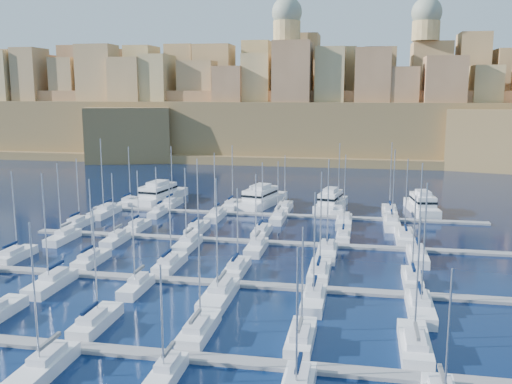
% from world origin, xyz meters
% --- Properties ---
extents(ground, '(600.00, 600.00, 0.00)m').
position_xyz_m(ground, '(0.00, 0.00, 0.00)').
color(ground, black).
rests_on(ground, ground).
extents(pontoon_near, '(84.00, 2.00, 0.40)m').
position_xyz_m(pontoon_near, '(0.00, -34.00, 0.20)').
color(pontoon_near, slate).
rests_on(pontoon_near, ground).
extents(pontoon_mid_near, '(84.00, 2.00, 0.40)m').
position_xyz_m(pontoon_mid_near, '(0.00, -12.00, 0.20)').
color(pontoon_mid_near, slate).
rests_on(pontoon_mid_near, ground).
extents(pontoon_mid_far, '(84.00, 2.00, 0.40)m').
position_xyz_m(pontoon_mid_far, '(0.00, 10.00, 0.20)').
color(pontoon_mid_far, slate).
rests_on(pontoon_mid_far, ground).
extents(pontoon_far, '(84.00, 2.00, 0.40)m').
position_xyz_m(pontoon_far, '(0.00, 32.00, 0.20)').
color(pontoon_far, slate).
rests_on(pontoon_far, ground).
extents(sailboat_2, '(2.69, 8.96, 13.77)m').
position_xyz_m(sailboat_2, '(-11.88, -28.63, 0.74)').
color(sailboat_2, white).
rests_on(sailboat_2, ground).
extents(sailboat_3, '(2.71, 9.05, 13.72)m').
position_xyz_m(sailboat_3, '(0.08, -28.59, 0.74)').
color(sailboat_3, white).
rests_on(sailboat_3, ground).
extents(sailboat_4, '(2.64, 8.79, 12.78)m').
position_xyz_m(sailboat_4, '(11.15, -28.72, 0.73)').
color(sailboat_4, white).
rests_on(sailboat_4, ground).
extents(sailboat_5, '(2.98, 9.95, 14.19)m').
position_xyz_m(sailboat_5, '(22.66, -28.15, 0.75)').
color(sailboat_5, white).
rests_on(sailboat_5, ground).
extents(sailboat_8, '(2.79, 9.31, 15.06)m').
position_xyz_m(sailboat_8, '(-11.75, -39.54, 0.75)').
color(sailboat_8, white).
rests_on(sailboat_8, ground).
extents(sailboat_9, '(2.23, 7.42, 11.55)m').
position_xyz_m(sailboat_9, '(-0.15, -38.61, 0.71)').
color(sailboat_9, white).
rests_on(sailboat_9, ground).
extents(sailboat_12, '(2.56, 8.54, 14.25)m').
position_xyz_m(sailboat_12, '(-36.12, -6.84, 0.74)').
color(sailboat_12, white).
rests_on(sailboat_12, ground).
extents(sailboat_13, '(2.60, 8.66, 13.39)m').
position_xyz_m(sailboat_13, '(-23.35, -6.78, 0.73)').
color(sailboat_13, white).
rests_on(sailboat_13, ground).
extents(sailboat_14, '(2.70, 8.99, 13.29)m').
position_xyz_m(sailboat_14, '(-10.85, -6.62, 0.74)').
color(sailboat_14, white).
rests_on(sailboat_14, ground).
extents(sailboat_15, '(2.58, 8.61, 12.73)m').
position_xyz_m(sailboat_15, '(-0.59, -6.80, 0.73)').
color(sailboat_15, white).
rests_on(sailboat_15, ground).
extents(sailboat_16, '(2.88, 9.62, 15.32)m').
position_xyz_m(sailboat_16, '(11.32, -6.31, 0.76)').
color(sailboat_16, white).
rests_on(sailboat_16, ground).
extents(sailboat_17, '(2.49, 8.30, 12.56)m').
position_xyz_m(sailboat_17, '(24.05, -6.96, 0.72)').
color(sailboat_17, white).
rests_on(sailboat_17, ground).
extents(sailboat_19, '(2.92, 9.73, 15.99)m').
position_xyz_m(sailboat_19, '(-23.63, -17.74, 0.77)').
color(sailboat_19, white).
rests_on(sailboat_19, ground).
extents(sailboat_20, '(2.35, 7.82, 12.29)m').
position_xyz_m(sailboat_20, '(-11.91, -16.81, 0.72)').
color(sailboat_20, white).
rests_on(sailboat_20, ground).
extents(sailboat_21, '(3.16, 10.52, 16.03)m').
position_xyz_m(sailboat_21, '(-0.38, -18.14, 0.77)').
color(sailboat_21, white).
rests_on(sailboat_21, ground).
extents(sailboat_22, '(2.67, 8.89, 14.58)m').
position_xyz_m(sailboat_22, '(11.48, -17.33, 0.75)').
color(sailboat_22, white).
rests_on(sailboat_22, ground).
extents(sailboat_23, '(2.96, 9.88, 16.18)m').
position_xyz_m(sailboat_23, '(24.14, -17.82, 0.77)').
color(sailboat_23, white).
rests_on(sailboat_23, ground).
extents(sailboat_24, '(2.61, 8.69, 13.55)m').
position_xyz_m(sailboat_24, '(-37.12, 15.24, 0.74)').
color(sailboat_24, white).
rests_on(sailboat_24, ground).
extents(sailboat_25, '(2.42, 8.07, 11.60)m').
position_xyz_m(sailboat_25, '(-24.71, 14.93, 0.71)').
color(sailboat_25, white).
rests_on(sailboat_25, ground).
extents(sailboat_26, '(2.68, 8.92, 14.07)m').
position_xyz_m(sailboat_26, '(-13.12, 15.35, 0.74)').
color(sailboat_26, white).
rests_on(sailboat_26, ground).
extents(sailboat_27, '(2.60, 8.67, 13.69)m').
position_xyz_m(sailboat_27, '(-0.87, 15.22, 0.74)').
color(sailboat_27, white).
rests_on(sailboat_27, ground).
extents(sailboat_28, '(2.35, 7.85, 11.91)m').
position_xyz_m(sailboat_28, '(13.92, 14.82, 0.72)').
color(sailboat_28, white).
rests_on(sailboat_28, ground).
extents(sailboat_29, '(3.08, 10.28, 14.79)m').
position_xyz_m(sailboat_29, '(24.56, 16.01, 0.76)').
color(sailboat_29, white).
rests_on(sailboat_29, ground).
extents(sailboat_30, '(2.64, 8.82, 14.21)m').
position_xyz_m(sailboat_30, '(-34.47, 4.70, 0.74)').
color(sailboat_30, white).
rests_on(sailboat_30, ground).
extents(sailboat_31, '(2.39, 7.97, 12.67)m').
position_xyz_m(sailboat_31, '(-24.75, 5.12, 0.72)').
color(sailboat_31, white).
rests_on(sailboat_31, ground).
extents(sailboat_32, '(2.79, 9.28, 13.99)m').
position_xyz_m(sailboat_32, '(-11.62, 4.47, 0.74)').
color(sailboat_32, white).
rests_on(sailboat_32, ground).
extents(sailboat_33, '(2.64, 8.81, 13.27)m').
position_xyz_m(sailboat_33, '(0.13, 4.70, 0.73)').
color(sailboat_33, white).
rests_on(sailboat_33, ground).
extents(sailboat_34, '(2.99, 9.98, 15.99)m').
position_xyz_m(sailboat_34, '(11.74, 4.13, 0.77)').
color(sailboat_34, white).
rests_on(sailboat_34, ground).
extents(sailboat_35, '(2.84, 9.47, 15.70)m').
position_xyz_m(sailboat_35, '(25.73, 4.38, 0.76)').
color(sailboat_35, white).
rests_on(sailboat_35, ground).
extents(sailboat_36, '(2.46, 8.20, 13.79)m').
position_xyz_m(sailboat_36, '(-35.78, 36.99, 0.74)').
color(sailboat_36, white).
rests_on(sailboat_36, ground).
extents(sailboat_37, '(2.69, 8.97, 14.03)m').
position_xyz_m(sailboat_37, '(-25.74, 37.37, 0.74)').
color(sailboat_37, white).
rests_on(sailboat_37, ground).
extents(sailboat_38, '(2.85, 9.51, 14.45)m').
position_xyz_m(sailboat_38, '(-11.66, 37.64, 0.75)').
color(sailboat_38, white).
rests_on(sailboat_38, ground).
extents(sailboat_39, '(2.85, 9.52, 12.52)m').
position_xyz_m(sailboat_39, '(0.18, 37.64, 0.74)').
color(sailboat_39, white).
rests_on(sailboat_39, ground).
extents(sailboat_40, '(2.93, 9.77, 15.38)m').
position_xyz_m(sailboat_40, '(11.93, 37.77, 0.76)').
color(sailboat_40, white).
rests_on(sailboat_40, ground).
extents(sailboat_41, '(2.95, 9.84, 15.68)m').
position_xyz_m(sailboat_41, '(22.79, 37.80, 0.76)').
color(sailboat_41, white).
rests_on(sailboat_41, ground).
extents(sailboat_42, '(3.17, 10.57, 16.65)m').
position_xyz_m(sailboat_42, '(-36.55, 25.84, 0.78)').
color(sailboat_42, white).
rests_on(sailboat_42, ground).
extents(sailboat_43, '(2.12, 7.08, 10.79)m').
position_xyz_m(sailboat_43, '(-25.43, 27.55, 0.70)').
color(sailboat_43, white).
rests_on(sailboat_43, ground).
extents(sailboat_44, '(2.66, 8.88, 14.09)m').
position_xyz_m(sailboat_44, '(-12.55, 26.67, 0.74)').
color(sailboat_44, white).
rests_on(sailboat_44, ground).
extents(sailboat_45, '(2.52, 8.39, 12.63)m').
position_xyz_m(sailboat_45, '(0.42, 26.91, 0.73)').
color(sailboat_45, white).
rests_on(sailboat_45, ground).
extents(sailboat_46, '(2.97, 9.89, 14.28)m').
position_xyz_m(sailboat_46, '(13.63, 26.18, 0.75)').
color(sailboat_46, white).
rests_on(sailboat_46, ground).
extents(sailboat_47, '(2.94, 9.81, 15.48)m').
position_xyz_m(sailboat_47, '(22.79, 26.22, 0.76)').
color(sailboat_47, white).
rests_on(sailboat_47, ground).
extents(motor_yacht_a, '(8.33, 19.80, 5.25)m').
position_xyz_m(motor_yacht_a, '(-30.66, 42.72, 1.73)').
color(motor_yacht_a, white).
rests_on(motor_yacht_a, ground).
extents(motor_yacht_b, '(9.64, 19.18, 5.25)m').
position_xyz_m(motor_yacht_b, '(-5.78, 42.35, 1.73)').
color(motor_yacht_b, white).
rests_on(motor_yacht_b, ground).
extents(motor_yacht_c, '(6.98, 15.25, 5.25)m').
position_xyz_m(motor_yacht_c, '(10.16, 40.56, 1.73)').
color(motor_yacht_c, white).
rests_on(motor_yacht_c, ground).
extents(motor_yacht_d, '(6.69, 16.04, 5.25)m').
position_xyz_m(motor_yacht_d, '(29.79, 40.98, 1.73)').
color(motor_yacht_d, white).
rests_on(motor_yacht_d, ground).
extents(fortified_city, '(460.00, 108.95, 59.52)m').
position_xyz_m(fortified_city, '(-0.19, 155.26, 14.74)').
color(fortified_city, brown).
rests_on(fortified_city, ground).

